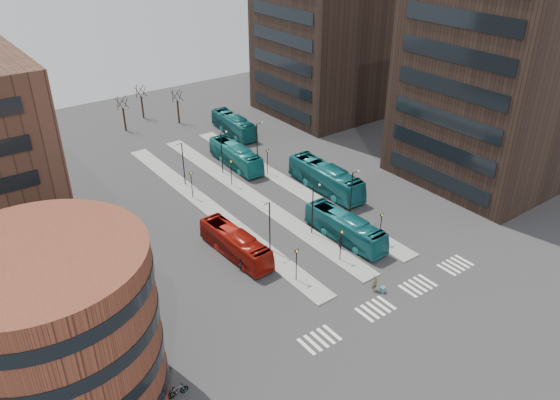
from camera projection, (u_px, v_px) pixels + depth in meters
ground at (415, 328)px, 49.73m from camera, size 160.00×160.00×0.00m
island_left at (211, 209)px, 68.77m from camera, size 2.50×45.00×0.15m
island_mid at (250, 195)px, 71.89m from camera, size 2.50×45.00×0.15m
island_right at (287, 183)px, 75.02m from camera, size 2.50×45.00×0.15m
suitcase at (383, 290)px, 54.13m from camera, size 0.49×0.39×0.60m
red_bus at (235, 244)px, 59.23m from camera, size 3.03×10.83×2.99m
teal_bus_a at (345, 228)px, 62.01m from camera, size 3.06×11.26×3.11m
teal_bus_b at (236, 156)px, 79.43m from camera, size 3.15×11.61×3.21m
teal_bus_c at (326, 178)px, 72.62m from camera, size 3.18×12.84×3.56m
teal_bus_d at (234, 125)px, 90.49m from camera, size 3.45×11.54×3.17m
traveller at (375, 283)px, 54.07m from camera, size 0.67×0.47×1.75m
commuter_a at (240, 264)px, 57.09m from camera, size 0.78×0.63×1.52m
commuter_b at (340, 243)px, 60.64m from camera, size 0.52×0.97×1.57m
commuter_c at (336, 232)px, 62.32m from camera, size 1.30×1.34×1.84m
bicycle_near at (177, 390)px, 42.81m from camera, size 1.78×1.08×0.88m
bicycle_mid at (178, 391)px, 42.62m from camera, size 1.84×0.60×1.09m
bicycle_far at (161, 369)px, 44.73m from camera, size 1.69×1.17×0.84m
crosswalk_stripes at (396, 298)px, 53.46m from camera, size 22.35×2.40×0.01m
round_building at (54, 335)px, 38.84m from camera, size 15.16×15.16×14.00m
tower_near at (501, 70)px, 70.45m from camera, size 20.12×20.00×30.00m
tower_far at (328, 27)px, 94.43m from camera, size 20.12×20.00×30.00m
sign_poles at (280, 202)px, 65.63m from camera, size 12.45×22.12×3.65m
lamp_posts at (263, 176)px, 69.13m from camera, size 14.04×20.24×6.12m
bare_trees at (148, 109)px, 94.00m from camera, size 10.97×8.14×5.90m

